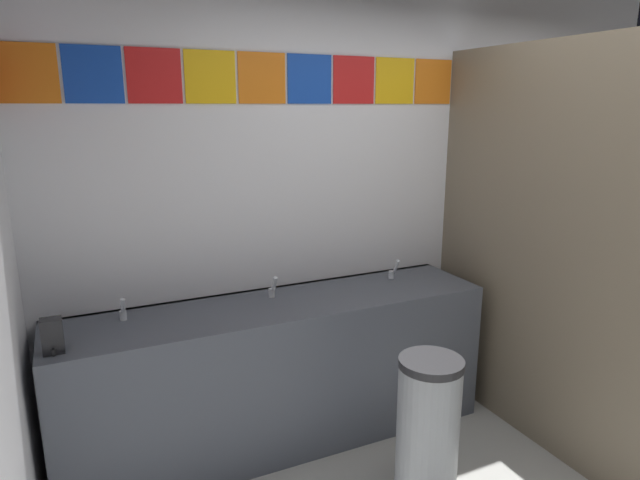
# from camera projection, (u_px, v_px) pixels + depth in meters

# --- Properties ---
(wall_back) EXTENTS (4.31, 0.09, 2.89)m
(wall_back) POSITION_uv_depth(u_px,v_px,m) (388.00, 179.00, 3.54)
(wall_back) COLOR silver
(wall_back) RESTS_ON ground_plane
(vanity_counter) EXTENTS (2.42, 0.56, 0.85)m
(vanity_counter) POSITION_uv_depth(u_px,v_px,m) (280.00, 370.00, 3.13)
(vanity_counter) COLOR #4C515B
(vanity_counter) RESTS_ON ground_plane
(faucet_left) EXTENTS (0.04, 0.10, 0.14)m
(faucet_left) POSITION_uv_depth(u_px,v_px,m) (123.00, 311.00, 2.77)
(faucet_left) COLOR silver
(faucet_left) RESTS_ON vanity_counter
(faucet_center) EXTENTS (0.04, 0.10, 0.14)m
(faucet_center) POSITION_uv_depth(u_px,v_px,m) (273.00, 289.00, 3.10)
(faucet_center) COLOR silver
(faucet_center) RESTS_ON vanity_counter
(faucet_right) EXTENTS (0.04, 0.10, 0.14)m
(faucet_right) POSITION_uv_depth(u_px,v_px,m) (393.00, 271.00, 3.43)
(faucet_right) COLOR silver
(faucet_right) RESTS_ON vanity_counter
(soap_dispenser) EXTENTS (0.09, 0.09, 0.16)m
(soap_dispenser) POSITION_uv_depth(u_px,v_px,m) (52.00, 336.00, 2.41)
(soap_dispenser) COLOR black
(soap_dispenser) RESTS_ON vanity_counter
(stall_divider) EXTENTS (0.92, 1.59, 2.25)m
(stall_divider) POSITION_uv_depth(u_px,v_px,m) (594.00, 258.00, 2.90)
(stall_divider) COLOR #726651
(stall_divider) RESTS_ON ground_plane
(toilet) EXTENTS (0.39, 0.49, 0.74)m
(toilet) POSITION_uv_depth(u_px,v_px,m) (530.00, 342.00, 3.83)
(toilet) COLOR white
(toilet) RESTS_ON ground_plane
(trash_bin) EXTENTS (0.31, 0.31, 0.75)m
(trash_bin) POSITION_uv_depth(u_px,v_px,m) (428.00, 429.00, 2.68)
(trash_bin) COLOR #999EA3
(trash_bin) RESTS_ON ground_plane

